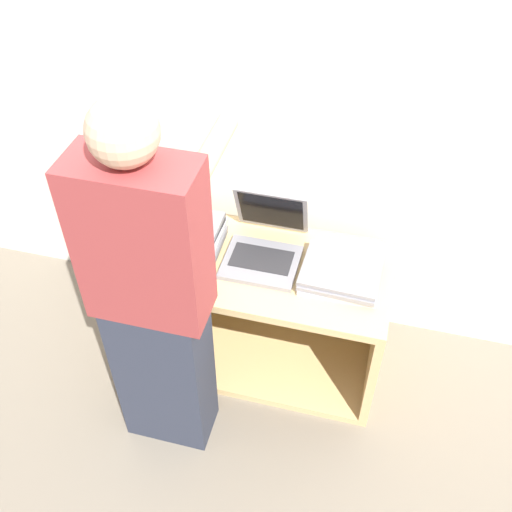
{
  "coord_description": "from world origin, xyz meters",
  "views": [
    {
      "loc": [
        0.41,
        -1.41,
        2.29
      ],
      "look_at": [
        0.0,
        0.19,
        0.71
      ],
      "focal_mm": 42.0,
      "sensor_mm": 36.0,
      "label": 1
    }
  ],
  "objects_px": {
    "laptop_stack_left": "(183,238)",
    "person": "(154,300)",
    "laptop_open": "(265,245)",
    "laptop_stack_right": "(341,274)"
  },
  "relations": [
    {
      "from": "laptop_open",
      "to": "laptop_stack_right",
      "type": "height_order",
      "value": "laptop_open"
    },
    {
      "from": "laptop_stack_left",
      "to": "person",
      "type": "distance_m",
      "value": 0.45
    },
    {
      "from": "laptop_open",
      "to": "laptop_stack_right",
      "type": "relative_size",
      "value": 1.13
    },
    {
      "from": "laptop_open",
      "to": "laptop_stack_right",
      "type": "distance_m",
      "value": 0.33
    },
    {
      "from": "laptop_open",
      "to": "person",
      "type": "xyz_separation_m",
      "value": [
        -0.27,
        -0.49,
        0.12
      ]
    },
    {
      "from": "laptop_open",
      "to": "person",
      "type": "bearing_deg",
      "value": -118.7
    },
    {
      "from": "laptop_open",
      "to": "laptop_stack_left",
      "type": "relative_size",
      "value": 1.09
    },
    {
      "from": "laptop_stack_right",
      "to": "person",
      "type": "distance_m",
      "value": 0.75
    },
    {
      "from": "laptop_open",
      "to": "person",
      "type": "height_order",
      "value": "person"
    },
    {
      "from": "laptop_stack_left",
      "to": "person",
      "type": "bearing_deg",
      "value": -82.21
    }
  ]
}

